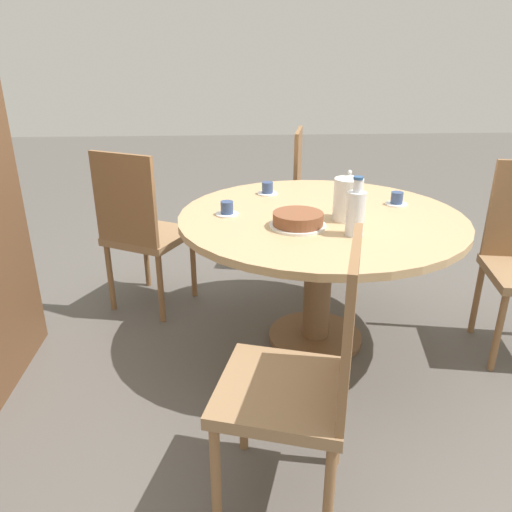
{
  "coord_description": "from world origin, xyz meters",
  "views": [
    {
      "loc": [
        -2.34,
        0.46,
        1.48
      ],
      "look_at": [
        0.0,
        0.32,
        0.5
      ],
      "focal_mm": 35.0,
      "sensor_mm": 36.0,
      "label": 1
    }
  ],
  "objects_px": {
    "chair_b": "(304,377)",
    "coffee_pot": "(348,198)",
    "water_bottle": "(356,212)",
    "cup_c": "(267,189)",
    "cup_a": "(227,209)",
    "chair_a": "(142,229)",
    "cup_b": "(397,200)",
    "chair_d": "(315,197)",
    "cake_main": "(298,220)"
  },
  "relations": [
    {
      "from": "chair_b",
      "to": "coffee_pot",
      "type": "bearing_deg",
      "value": 176.79
    },
    {
      "from": "water_bottle",
      "to": "chair_b",
      "type": "bearing_deg",
      "value": 156.36
    },
    {
      "from": "cup_c",
      "to": "cup_a",
      "type": "bearing_deg",
      "value": 148.07
    },
    {
      "from": "chair_a",
      "to": "coffee_pot",
      "type": "height_order",
      "value": "chair_a"
    },
    {
      "from": "chair_b",
      "to": "cup_b",
      "type": "bearing_deg",
      "value": 167.23
    },
    {
      "from": "water_bottle",
      "to": "chair_a",
      "type": "bearing_deg",
      "value": 55.6
    },
    {
      "from": "chair_d",
      "to": "cup_c",
      "type": "xyz_separation_m",
      "value": [
        -0.65,
        0.39,
        0.23
      ]
    },
    {
      "from": "chair_d",
      "to": "cup_a",
      "type": "bearing_deg",
      "value": 160.78
    },
    {
      "from": "chair_d",
      "to": "cup_b",
      "type": "height_order",
      "value": "chair_d"
    },
    {
      "from": "cup_b",
      "to": "cup_c",
      "type": "xyz_separation_m",
      "value": [
        0.25,
        0.66,
        0.0
      ]
    },
    {
      "from": "water_bottle",
      "to": "cake_main",
      "type": "relative_size",
      "value": 1.0
    },
    {
      "from": "coffee_pot",
      "to": "cake_main",
      "type": "relative_size",
      "value": 0.92
    },
    {
      "from": "chair_b",
      "to": "cup_a",
      "type": "bearing_deg",
      "value": -150.99
    },
    {
      "from": "chair_d",
      "to": "coffee_pot",
      "type": "distance_m",
      "value": 1.17
    },
    {
      "from": "cake_main",
      "to": "cup_b",
      "type": "height_order",
      "value": "same"
    },
    {
      "from": "chair_a",
      "to": "chair_b",
      "type": "relative_size",
      "value": 1.0
    },
    {
      "from": "chair_b",
      "to": "coffee_pot",
      "type": "height_order",
      "value": "chair_b"
    },
    {
      "from": "coffee_pot",
      "to": "cup_c",
      "type": "relative_size",
      "value": 2.11
    },
    {
      "from": "cup_b",
      "to": "chair_a",
      "type": "bearing_deg",
      "value": 78.53
    },
    {
      "from": "chair_d",
      "to": "cup_b",
      "type": "xyz_separation_m",
      "value": [
        -0.9,
        -0.27,
        0.23
      ]
    },
    {
      "from": "water_bottle",
      "to": "cake_main",
      "type": "distance_m",
      "value": 0.27
    },
    {
      "from": "chair_a",
      "to": "chair_b",
      "type": "xyz_separation_m",
      "value": [
        -1.46,
        -0.74,
        0.0
      ]
    },
    {
      "from": "cake_main",
      "to": "cup_a",
      "type": "distance_m",
      "value": 0.38
    },
    {
      "from": "coffee_pot",
      "to": "cup_c",
      "type": "distance_m",
      "value": 0.59
    },
    {
      "from": "chair_b",
      "to": "cup_b",
      "type": "relative_size",
      "value": 8.49
    },
    {
      "from": "chair_b",
      "to": "water_bottle",
      "type": "relative_size",
      "value": 3.7
    },
    {
      "from": "water_bottle",
      "to": "cake_main",
      "type": "height_order",
      "value": "water_bottle"
    },
    {
      "from": "cup_a",
      "to": "cup_c",
      "type": "distance_m",
      "value": 0.43
    },
    {
      "from": "coffee_pot",
      "to": "cake_main",
      "type": "height_order",
      "value": "coffee_pot"
    },
    {
      "from": "cup_b",
      "to": "cake_main",
      "type": "bearing_deg",
      "value": 119.48
    },
    {
      "from": "water_bottle",
      "to": "cup_b",
      "type": "height_order",
      "value": "water_bottle"
    },
    {
      "from": "chair_a",
      "to": "cup_a",
      "type": "height_order",
      "value": "chair_a"
    },
    {
      "from": "chair_d",
      "to": "chair_b",
      "type": "bearing_deg",
      "value": -178.38
    },
    {
      "from": "water_bottle",
      "to": "cup_a",
      "type": "height_order",
      "value": "water_bottle"
    },
    {
      "from": "coffee_pot",
      "to": "cup_c",
      "type": "xyz_separation_m",
      "value": [
        0.47,
        0.34,
        -0.08
      ]
    },
    {
      "from": "chair_a",
      "to": "cup_a",
      "type": "xyz_separation_m",
      "value": [
        -0.4,
        -0.5,
        0.23
      ]
    },
    {
      "from": "cup_a",
      "to": "cup_b",
      "type": "bearing_deg",
      "value": -82.28
    },
    {
      "from": "chair_a",
      "to": "chair_d",
      "type": "distance_m",
      "value": 1.28
    },
    {
      "from": "coffee_pot",
      "to": "cup_c",
      "type": "height_order",
      "value": "coffee_pot"
    },
    {
      "from": "chair_d",
      "to": "cup_a",
      "type": "distance_m",
      "value": 1.22
    },
    {
      "from": "cup_a",
      "to": "cup_c",
      "type": "bearing_deg",
      "value": -31.93
    },
    {
      "from": "water_bottle",
      "to": "cup_a",
      "type": "xyz_separation_m",
      "value": [
        0.32,
        0.56,
        -0.08
      ]
    },
    {
      "from": "chair_a",
      "to": "water_bottle",
      "type": "xyz_separation_m",
      "value": [
        -0.72,
        -1.06,
        0.31
      ]
    },
    {
      "from": "chair_b",
      "to": "cup_c",
      "type": "height_order",
      "value": "chair_b"
    },
    {
      "from": "cup_a",
      "to": "cake_main",
      "type": "bearing_deg",
      "value": -121.5
    },
    {
      "from": "chair_b",
      "to": "cup_c",
      "type": "distance_m",
      "value": 1.44
    },
    {
      "from": "chair_d",
      "to": "cake_main",
      "type": "height_order",
      "value": "chair_d"
    },
    {
      "from": "cake_main",
      "to": "cup_b",
      "type": "relative_size",
      "value": 2.3
    },
    {
      "from": "coffee_pot",
      "to": "chair_b",
      "type": "bearing_deg",
      "value": 160.47
    },
    {
      "from": "cup_a",
      "to": "cup_c",
      "type": "xyz_separation_m",
      "value": [
        0.37,
        -0.23,
        0.0
      ]
    }
  ]
}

